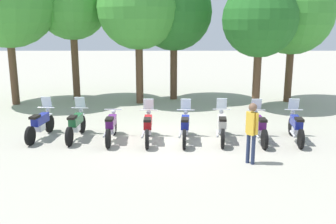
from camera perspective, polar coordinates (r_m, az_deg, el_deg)
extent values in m
plane|color=#ADA899|center=(13.32, -0.01, -4.27)|extent=(80.00, 80.00, 0.00)
cylinder|color=black|center=(14.91, -16.84, -1.65)|extent=(0.17, 0.65, 0.64)
cylinder|color=black|center=(13.57, -19.43, -3.32)|extent=(0.17, 0.65, 0.64)
cube|color=silver|center=(14.83, -16.93, -0.38)|extent=(0.16, 0.37, 0.04)
cube|color=navy|center=(14.19, -18.09, -1.03)|extent=(0.37, 0.97, 0.30)
cube|color=silver|center=(14.21, -18.10, -2.13)|extent=(0.27, 0.42, 0.24)
cube|color=black|center=(13.80, -18.84, -0.67)|extent=(0.29, 0.46, 0.08)
cylinder|color=silver|center=(14.76, -17.06, -0.55)|extent=(0.08, 0.23, 0.64)
cylinder|color=silver|center=(14.60, -17.29, 0.64)|extent=(0.62, 0.11, 0.04)
sphere|color=silver|center=(14.75, -17.06, 0.29)|extent=(0.18, 0.18, 0.16)
cylinder|color=silver|center=(14.04, -19.18, -2.66)|extent=(0.15, 0.70, 0.07)
cube|color=silver|center=(14.62, -17.25, 1.45)|extent=(0.37, 0.17, 0.39)
cylinder|color=black|center=(14.55, -12.33, -1.74)|extent=(0.14, 0.64, 0.64)
cylinder|color=black|center=(13.12, -14.13, -3.50)|extent=(0.14, 0.64, 0.64)
cube|color=silver|center=(14.47, -12.40, -0.44)|extent=(0.14, 0.37, 0.04)
cube|color=#1E6033|center=(13.79, -13.20, -1.12)|extent=(0.31, 0.96, 0.30)
cube|color=silver|center=(13.81, -13.20, -2.26)|extent=(0.24, 0.41, 0.24)
cube|color=black|center=(13.37, -13.73, -0.76)|extent=(0.26, 0.45, 0.08)
cylinder|color=silver|center=(14.39, -12.49, -0.63)|extent=(0.06, 0.23, 0.64)
cylinder|color=silver|center=(14.23, -12.65, 0.60)|extent=(0.62, 0.07, 0.04)
sphere|color=silver|center=(14.38, -12.49, 0.24)|extent=(0.17, 0.17, 0.16)
cylinder|color=silver|center=(13.60, -14.19, -2.82)|extent=(0.11, 0.70, 0.07)
cube|color=silver|center=(14.24, -12.63, 1.43)|extent=(0.37, 0.15, 0.39)
cylinder|color=black|center=(14.12, -7.72, -2.02)|extent=(0.10, 0.64, 0.64)
cylinder|color=black|center=(12.65, -8.62, -3.88)|extent=(0.10, 0.64, 0.64)
cube|color=silver|center=(14.03, -7.76, -0.68)|extent=(0.12, 0.36, 0.04)
cube|color=#59196B|center=(13.33, -8.16, -1.39)|extent=(0.27, 0.95, 0.30)
cube|color=silver|center=(13.36, -8.15, -2.57)|extent=(0.22, 0.40, 0.24)
cube|color=black|center=(12.90, -8.43, -1.03)|extent=(0.24, 0.44, 0.08)
cylinder|color=silver|center=(13.95, -7.80, -0.87)|extent=(0.05, 0.23, 0.64)
cylinder|color=silver|center=(13.79, -7.90, 0.39)|extent=(0.62, 0.04, 0.04)
sphere|color=silver|center=(13.94, -7.81, 0.03)|extent=(0.16, 0.16, 0.16)
cylinder|color=silver|center=(13.11, -9.02, -3.18)|extent=(0.07, 0.70, 0.07)
cylinder|color=black|center=(13.93, -2.63, -2.12)|extent=(0.11, 0.64, 0.64)
cylinder|color=black|center=(12.44, -2.89, -4.03)|extent=(0.11, 0.64, 0.64)
cube|color=silver|center=(13.84, -2.64, -0.76)|extent=(0.12, 0.36, 0.04)
cube|color=red|center=(13.14, -2.76, -1.50)|extent=(0.27, 0.95, 0.30)
cube|color=silver|center=(13.16, -2.76, -2.69)|extent=(0.22, 0.40, 0.24)
cube|color=black|center=(12.70, -2.84, -1.13)|extent=(0.24, 0.44, 0.08)
cylinder|color=silver|center=(13.76, -2.66, -0.96)|extent=(0.05, 0.23, 0.64)
cylinder|color=silver|center=(13.59, -2.68, 0.32)|extent=(0.62, 0.04, 0.04)
sphere|color=silver|center=(13.75, -2.66, -0.05)|extent=(0.16, 0.16, 0.16)
cylinder|color=silver|center=(12.90, -3.52, -3.31)|extent=(0.08, 0.70, 0.07)
cube|color=silver|center=(13.61, -2.68, 1.20)|extent=(0.36, 0.14, 0.39)
cylinder|color=black|center=(13.92, 2.83, -2.13)|extent=(0.15, 0.65, 0.64)
cylinder|color=black|center=(12.43, 2.63, -4.04)|extent=(0.15, 0.65, 0.64)
cube|color=silver|center=(13.83, 2.85, -0.77)|extent=(0.15, 0.37, 0.04)
cube|color=navy|center=(13.13, 2.76, -1.50)|extent=(0.33, 0.97, 0.30)
cube|color=silver|center=(13.15, 2.74, -2.70)|extent=(0.25, 0.41, 0.24)
cube|color=black|center=(12.69, 2.72, -1.14)|extent=(0.27, 0.46, 0.08)
cylinder|color=silver|center=(13.75, 2.83, -0.97)|extent=(0.07, 0.23, 0.64)
cylinder|color=silver|center=(13.59, 2.84, 0.31)|extent=(0.62, 0.08, 0.04)
sphere|color=silver|center=(13.74, 2.85, -0.06)|extent=(0.17, 0.17, 0.16)
cylinder|color=silver|center=(12.89, 1.99, -3.31)|extent=(0.12, 0.70, 0.07)
cube|color=silver|center=(13.60, 2.86, 1.19)|extent=(0.37, 0.16, 0.39)
cylinder|color=black|center=(14.12, 8.00, -2.02)|extent=(0.16, 0.65, 0.64)
cylinder|color=black|center=(12.63, 8.28, -3.88)|extent=(0.16, 0.65, 0.64)
cube|color=silver|center=(14.04, 8.04, -0.68)|extent=(0.15, 0.37, 0.04)
cube|color=silver|center=(13.33, 8.17, -1.40)|extent=(0.35, 0.97, 0.30)
cube|color=silver|center=(13.35, 8.14, -2.57)|extent=(0.26, 0.42, 0.24)
cube|color=black|center=(12.90, 8.27, -1.03)|extent=(0.28, 0.46, 0.08)
cylinder|color=silver|center=(13.95, 8.05, -0.87)|extent=(0.07, 0.23, 0.64)
cylinder|color=silver|center=(13.79, 8.11, 0.38)|extent=(0.62, 0.09, 0.04)
sphere|color=silver|center=(13.94, 8.07, 0.02)|extent=(0.17, 0.17, 0.16)
cylinder|color=silver|center=(13.08, 7.49, -3.17)|extent=(0.13, 0.70, 0.07)
cube|color=silver|center=(13.80, 8.13, 1.25)|extent=(0.37, 0.17, 0.39)
cylinder|color=black|center=(14.23, 12.83, -2.11)|extent=(0.10, 0.64, 0.64)
cylinder|color=black|center=(12.79, 14.25, -3.96)|extent=(0.10, 0.64, 0.64)
cube|color=silver|center=(14.15, 12.90, -0.78)|extent=(0.12, 0.36, 0.04)
cube|color=#59196B|center=(13.46, 13.53, -1.49)|extent=(0.27, 0.95, 0.30)
cube|color=silver|center=(13.49, 13.52, -2.66)|extent=(0.22, 0.40, 0.24)
cube|color=black|center=(13.04, 13.96, -1.14)|extent=(0.24, 0.44, 0.08)
cylinder|color=silver|center=(14.07, 12.97, -0.97)|extent=(0.05, 0.23, 0.64)
cylinder|color=silver|center=(13.91, 13.11, 0.28)|extent=(0.62, 0.04, 0.04)
sphere|color=silver|center=(14.06, 12.98, -0.08)|extent=(0.16, 0.16, 0.16)
cylinder|color=silver|center=(13.19, 13.11, -3.27)|extent=(0.08, 0.70, 0.07)
cube|color=silver|center=(13.92, 13.11, 1.14)|extent=(0.36, 0.14, 0.39)
cylinder|color=black|center=(14.62, 17.92, -2.02)|extent=(0.17, 0.65, 0.64)
cylinder|color=black|center=(13.17, 19.20, -3.80)|extent=(0.17, 0.65, 0.64)
cube|color=silver|center=(14.54, 18.02, -0.72)|extent=(0.16, 0.37, 0.04)
cube|color=navy|center=(13.85, 18.59, -1.41)|extent=(0.36, 0.97, 0.30)
cube|color=silver|center=(13.87, 18.55, -2.54)|extent=(0.26, 0.42, 0.24)
cube|color=black|center=(13.43, 19.00, -1.06)|extent=(0.29, 0.46, 0.08)
cylinder|color=silver|center=(14.46, 18.08, -0.91)|extent=(0.07, 0.23, 0.64)
cylinder|color=silver|center=(14.30, 18.24, 0.31)|extent=(0.62, 0.10, 0.04)
sphere|color=silver|center=(14.45, 18.11, -0.04)|extent=(0.18, 0.18, 0.16)
cylinder|color=silver|center=(13.57, 18.13, -3.12)|extent=(0.15, 0.70, 0.07)
cube|color=silver|center=(14.32, 18.25, 1.14)|extent=(0.37, 0.17, 0.39)
cylinder|color=#232D4C|center=(11.35, 12.65, -5.47)|extent=(0.16, 0.16, 0.87)
cylinder|color=#232D4C|center=(11.44, 11.93, -5.29)|extent=(0.16, 0.16, 0.87)
cube|color=gold|center=(11.18, 12.48, -1.68)|extent=(0.30, 0.30, 0.65)
cylinder|color=gold|center=(11.09, 13.18, -1.75)|extent=(0.11, 0.11, 0.62)
cylinder|color=gold|center=(11.26, 11.80, -1.46)|extent=(0.11, 0.11, 0.62)
sphere|color=brown|center=(11.07, 12.60, 0.69)|extent=(0.33, 0.33, 0.24)
cylinder|color=brown|center=(20.25, -21.64, 5.89)|extent=(0.36, 0.36, 3.45)
cylinder|color=brown|center=(20.63, -13.28, 6.79)|extent=(0.36, 0.36, 3.59)
sphere|color=#3D8E33|center=(20.52, -13.75, 15.33)|extent=(3.63, 3.63, 3.63)
cylinder|color=brown|center=(19.13, -4.01, 6.08)|extent=(0.36, 0.36, 3.23)
sphere|color=#3D8E33|center=(18.98, -4.16, 15.06)|extent=(3.93, 3.93, 3.93)
cylinder|color=brown|center=(20.11, 1.06, 6.26)|extent=(0.36, 0.36, 3.09)
sphere|color=#236623|center=(19.96, 1.10, 14.51)|extent=(3.83, 3.83, 3.83)
cylinder|color=brown|center=(18.39, 13.15, 4.92)|extent=(0.36, 0.36, 2.89)
sphere|color=#236623|center=(18.20, 13.60, 13.13)|extent=(3.39, 3.39, 3.39)
cylinder|color=brown|center=(20.39, 17.60, 5.57)|extent=(0.36, 0.36, 2.97)
sphere|color=#3D8E33|center=(20.23, 18.19, 13.62)|extent=(3.94, 3.94, 3.94)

